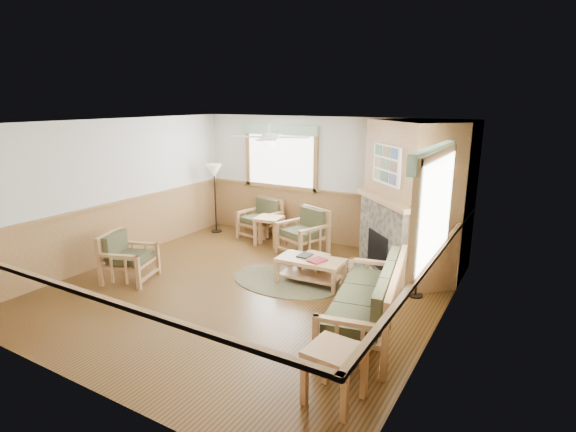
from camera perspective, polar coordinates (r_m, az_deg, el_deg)
The scene contains 24 objects.
floor at distance 7.53m, azimuth -5.39°, elevation -9.32°, with size 6.00×6.00×0.01m, color #513516.
ceiling at distance 6.90m, azimuth -5.94°, elevation 11.70°, with size 6.00×6.00×0.01m, color white.
wall_back at distance 9.63m, azimuth 4.86°, elevation 4.43°, with size 6.00×0.02×2.70m, color silver.
wall_front at distance 5.09m, azimuth -25.92°, elevation -6.32°, with size 6.00×0.02×2.70m, color silver.
wall_left at distance 9.14m, azimuth -21.12°, elevation 2.96°, with size 0.02×6.00×2.70m, color silver.
wall_right at distance 5.91m, azimuth 18.70°, elevation -2.79°, with size 0.02×6.00×2.70m, color silver.
wainscot at distance 7.32m, azimuth -5.50°, elevation -5.35°, with size 6.00×6.00×1.10m, color olive, non-canonical shape.
fireplace at distance 8.05m, azimuth 15.16°, elevation 1.98°, with size 2.20×2.20×2.70m, color olive, non-canonical shape.
window_back at distance 9.98m, azimuth -0.92°, elevation 11.66°, with size 1.90×0.16×1.50m, color white, non-canonical shape.
window_right at distance 5.50m, azimuth 18.86°, elevation 8.53°, with size 0.16×1.90×1.50m, color white, non-canonical shape.
ceiling_fan at distance 6.98m, azimuth -2.41°, elevation 11.47°, with size 1.24×1.24×0.36m, color white, non-canonical shape.
sofa at distance 6.11m, azimuth 9.77°, elevation -10.40°, with size 0.85×2.08×0.96m, color #AE8051, non-canonical shape.
armchair_back_left at distance 10.13m, azimuth -3.60°, elevation -0.35°, with size 0.77×0.77×0.87m, color #AE8051, non-canonical shape.
armchair_back_right at distance 9.05m, azimuth 1.88°, elevation -2.03°, with size 0.81×0.81×0.90m, color #AE8051, non-canonical shape.
armchair_left at distance 8.18m, azimuth -19.51°, elevation -4.95°, with size 0.75×0.75×0.84m, color #AE8051, non-canonical shape.
coffee_table at distance 7.65m, azimuth 2.88°, elevation -7.01°, with size 1.11×0.56×0.45m, color #AE8051, non-canonical shape.
end_table_chairs at distance 9.66m, azimuth -2.42°, elevation -1.87°, with size 0.54×0.52×0.61m, color #AE8051, non-canonical shape.
end_table_sofa at distance 4.89m, azimuth 5.95°, elevation -19.44°, with size 0.54×0.52×0.61m, color #AE8051, non-canonical shape.
footstool at distance 7.99m, azimuth 3.30°, elevation -6.28°, with size 0.45×0.45×0.39m, color #AE8051, non-canonical shape.
braided_rug at distance 7.80m, azimuth -0.30°, elevation -8.27°, with size 1.96×1.96×0.01m, color brown.
floor_lamp_left at distance 10.58m, azimuth -9.23°, elevation 2.22°, with size 0.37×0.37×1.61m, color black, non-canonical shape.
floor_lamp_right at distance 7.28m, azimuth 16.29°, elevation -4.32°, with size 0.35×0.35×1.51m, color black, non-canonical shape.
book_red at distance 7.46m, azimuth 3.75°, elevation -5.53°, with size 0.22×0.30×0.03m, color maroon.
book_dark at distance 7.69m, azimuth 2.15°, elevation -4.93°, with size 0.20×0.27×0.03m, color black.
Camera 1 is at (4.05, -5.57, 3.04)m, focal length 28.00 mm.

